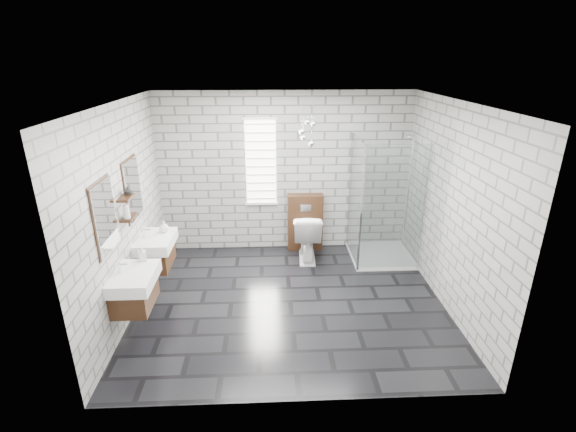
{
  "coord_description": "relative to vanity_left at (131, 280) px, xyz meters",
  "views": [
    {
      "loc": [
        -0.26,
        -4.99,
        3.23
      ],
      "look_at": [
        -0.01,
        0.35,
        1.14
      ],
      "focal_mm": 26.0,
      "sensor_mm": 36.0,
      "label": 1
    }
  ],
  "objects": [
    {
      "name": "pendant_cluster",
      "position": [
        2.24,
        2.0,
        1.37
      ],
      "size": [
        0.27,
        0.27,
        0.8
      ],
      "color": "silver",
      "rests_on": "ceiling"
    },
    {
      "name": "ceiling",
      "position": [
        1.91,
        0.63,
        1.95
      ],
      "size": [
        4.2,
        3.6,
        0.02
      ],
      "primitive_type": "cube",
      "color": "white",
      "rests_on": "wall_back"
    },
    {
      "name": "toilet",
      "position": [
        2.25,
        1.95,
        -0.35
      ],
      "size": [
        0.5,
        0.82,
        0.81
      ],
      "primitive_type": "imported",
      "rotation": [
        0.0,
        0.0,
        3.09
      ],
      "color": "white",
      "rests_on": "floor"
    },
    {
      "name": "wall_back",
      "position": [
        1.91,
        2.44,
        0.59
      ],
      "size": [
        4.2,
        0.02,
        2.7
      ],
      "primitive_type": "cube",
      "color": "#A0A09B",
      "rests_on": "floor"
    },
    {
      "name": "shower_enclosure",
      "position": [
        3.41,
        1.81,
        -0.25
      ],
      "size": [
        1.0,
        1.0,
        2.03
      ],
      "color": "white",
      "rests_on": "floor"
    },
    {
      "name": "wall_left",
      "position": [
        -0.2,
        0.63,
        0.59
      ],
      "size": [
        0.02,
        3.6,
        2.7
      ],
      "primitive_type": "cube",
      "color": "#A0A09B",
      "rests_on": "floor"
    },
    {
      "name": "soap_bottle_c",
      "position": [
        -0.11,
        0.49,
        0.69
      ],
      "size": [
        0.11,
        0.11,
        0.23
      ],
      "primitive_type": "imported",
      "rotation": [
        0.0,
        0.0,
        0.37
      ],
      "color": "#B2B2B2",
      "rests_on": "shelf_lower"
    },
    {
      "name": "cistern_panel",
      "position": [
        2.25,
        2.33,
        -0.26
      ],
      "size": [
        0.6,
        0.2,
        1.0
      ],
      "primitive_type": "cube",
      "color": "#3E2413",
      "rests_on": "floor"
    },
    {
      "name": "wall_front",
      "position": [
        1.91,
        -1.18,
        0.59
      ],
      "size": [
        4.2,
        0.02,
        2.7
      ],
      "primitive_type": "cube",
      "color": "#A0A09B",
      "rests_on": "floor"
    },
    {
      "name": "soap_bottle_a",
      "position": [
        0.07,
        0.3,
        0.19
      ],
      "size": [
        0.11,
        0.11,
        0.19
      ],
      "primitive_type": "imported",
      "rotation": [
        0.0,
        0.0,
        0.3
      ],
      "color": "#B2B2B2",
      "rests_on": "vanity_left"
    },
    {
      "name": "window",
      "position": [
        1.51,
        2.41,
        0.79
      ],
      "size": [
        0.56,
        0.05,
        1.48
      ],
      "color": "white",
      "rests_on": "wall_back"
    },
    {
      "name": "vase",
      "position": [
        -0.11,
        0.65,
        0.89
      ],
      "size": [
        0.12,
        0.12,
        0.1
      ],
      "primitive_type": "imported",
      "rotation": [
        0.0,
        0.0,
        0.34
      ],
      "color": "#B2B2B2",
      "rests_on": "shelf_upper"
    },
    {
      "name": "floor",
      "position": [
        1.91,
        0.63,
        -0.77
      ],
      "size": [
        4.2,
        3.6,
        0.02
      ],
      "primitive_type": "cube",
      "color": "black",
      "rests_on": "ground"
    },
    {
      "name": "shelf_lower",
      "position": [
        -0.12,
        0.58,
        0.56
      ],
      "size": [
        0.14,
        0.3,
        0.03
      ],
      "primitive_type": "cube",
      "color": "#3E2413",
      "rests_on": "wall_left"
    },
    {
      "name": "wall_right",
      "position": [
        4.02,
        0.63,
        0.59
      ],
      "size": [
        0.02,
        3.6,
        2.7
      ],
      "primitive_type": "cube",
      "color": "#A0A09B",
      "rests_on": "floor"
    },
    {
      "name": "shelf_upper",
      "position": [
        -0.12,
        0.58,
        0.82
      ],
      "size": [
        0.14,
        0.3,
        0.03
      ],
      "primitive_type": "cube",
      "color": "#3E2413",
      "rests_on": "wall_left"
    },
    {
      "name": "vanity_left",
      "position": [
        0.0,
        0.0,
        0.0
      ],
      "size": [
        0.47,
        0.7,
        1.57
      ],
      "color": "#3E2413",
      "rests_on": "wall_left"
    },
    {
      "name": "flush_plate",
      "position": [
        2.25,
        2.22,
        0.04
      ],
      "size": [
        0.18,
        0.01,
        0.12
      ],
      "primitive_type": "cube",
      "color": "silver",
      "rests_on": "cistern_panel"
    },
    {
      "name": "soap_bottle_b",
      "position": [
        0.13,
        1.18,
        0.18
      ],
      "size": [
        0.17,
        0.17,
        0.17
      ],
      "primitive_type": "imported",
      "rotation": [
        0.0,
        0.0,
        0.4
      ],
      "color": "#B2B2B2",
      "rests_on": "vanity_right"
    },
    {
      "name": "vanity_right",
      "position": [
        0.0,
        1.02,
        0.0
      ],
      "size": [
        0.47,
        0.7,
        1.57
      ],
      "color": "#3E2413",
      "rests_on": "wall_left"
    }
  ]
}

